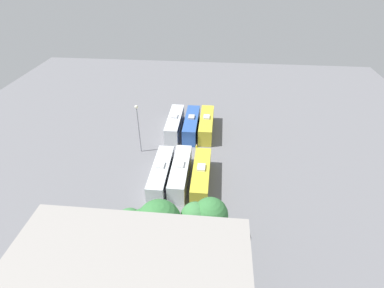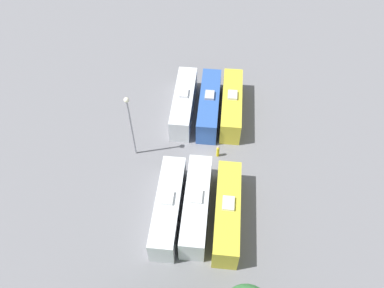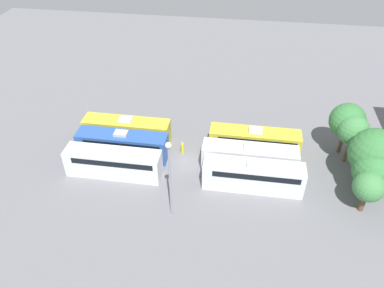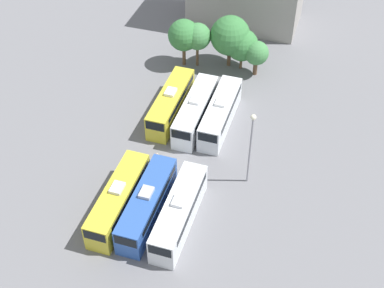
{
  "view_description": "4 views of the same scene",
  "coord_description": "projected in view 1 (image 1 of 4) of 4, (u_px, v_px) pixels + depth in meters",
  "views": [
    {
      "loc": [
        -5.24,
        44.25,
        31.59
      ],
      "look_at": [
        -0.94,
        -0.54,
        1.84
      ],
      "focal_mm": 28.0,
      "sensor_mm": 36.0,
      "label": 1
    },
    {
      "loc": [
        -1.47,
        28.24,
        36.78
      ],
      "look_at": [
        1.47,
        -0.9,
        1.51
      ],
      "focal_mm": 35.0,
      "sensor_mm": 36.0,
      "label": 2
    },
    {
      "loc": [
        34.45,
        6.1,
        29.67
      ],
      "look_at": [
        -0.01,
        0.88,
        2.95
      ],
      "focal_mm": 35.0,
      "sensor_mm": 36.0,
      "label": 3
    },
    {
      "loc": [
        14.75,
        -39.74,
        42.95
      ],
      "look_at": [
        1.6,
        1.64,
        2.09
      ],
      "focal_mm": 50.0,
      "sensor_mm": 36.0,
      "label": 4
    }
  ],
  "objects": [
    {
      "name": "bus_0",
      "position": [
        206.0,
        124.0,
        60.0
      ],
      "size": [
        2.6,
        11.1,
        3.64
      ],
      "color": "gold",
      "rests_on": "ground_plane"
    },
    {
      "name": "bus_1",
      "position": [
        191.0,
        124.0,
        59.98
      ],
      "size": [
        2.6,
        11.1,
        3.64
      ],
      "color": "#2D56A8",
      "rests_on": "ground_plane"
    },
    {
      "name": "light_pole",
      "position": [
        138.0,
        122.0,
        51.83
      ],
      "size": [
        0.6,
        0.6,
        9.4
      ],
      "color": "gray",
      "rests_on": "ground_plane"
    },
    {
      "name": "bus_3",
      "position": [
        201.0,
        176.0,
        46.49
      ],
      "size": [
        2.6,
        11.1,
        3.64
      ],
      "color": "gold",
      "rests_on": "ground_plane"
    },
    {
      "name": "ground_plane",
      "position": [
        187.0,
        154.0,
        54.58
      ],
      "size": [
        104.4,
        104.4,
        0.0
      ],
      "primitive_type": "plane",
      "color": "slate"
    },
    {
      "name": "bus_5",
      "position": [
        161.0,
        173.0,
        47.02
      ],
      "size": [
        2.6,
        11.1,
        3.64
      ],
      "color": "silver",
      "rests_on": "ground_plane"
    },
    {
      "name": "tree_0",
      "position": [
        210.0,
        215.0,
        35.9
      ],
      "size": [
        4.29,
        4.29,
        6.85
      ],
      "color": "brown",
      "rests_on": "ground_plane"
    },
    {
      "name": "tree_3",
      "position": [
        145.0,
        226.0,
        35.77
      ],
      "size": [
        4.34,
        4.34,
        5.87
      ],
      "color": "brown",
      "rests_on": "ground_plane"
    },
    {
      "name": "tree_4",
      "position": [
        130.0,
        221.0,
        36.81
      ],
      "size": [
        3.23,
        3.23,
        5.01
      ],
      "color": "brown",
      "rests_on": "ground_plane"
    },
    {
      "name": "tree_2",
      "position": [
        159.0,
        222.0,
        34.93
      ],
      "size": [
        5.37,
        5.37,
        7.41
      ],
      "color": "brown",
      "rests_on": "ground_plane"
    },
    {
      "name": "worker_person",
      "position": [
        197.0,
        149.0,
        54.5
      ],
      "size": [
        0.36,
        0.36,
        1.74
      ],
      "color": "gold",
      "rests_on": "ground_plane"
    },
    {
      "name": "bus_4",
      "position": [
        180.0,
        173.0,
        47.18
      ],
      "size": [
        2.6,
        11.1,
        3.64
      ],
      "color": "silver",
      "rests_on": "ground_plane"
    },
    {
      "name": "bus_2",
      "position": [
        175.0,
        123.0,
        60.29
      ],
      "size": [
        2.6,
        11.1,
        3.64
      ],
      "color": "silver",
      "rests_on": "ground_plane"
    },
    {
      "name": "tree_1",
      "position": [
        195.0,
        217.0,
        35.77
      ],
      "size": [
        3.63,
        3.63,
        6.42
      ],
      "color": "brown",
      "rests_on": "ground_plane"
    }
  ]
}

